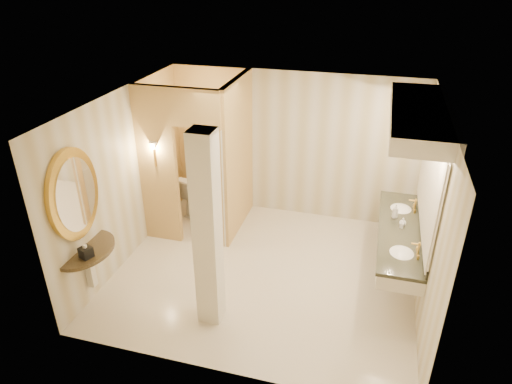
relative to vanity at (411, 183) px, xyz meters
The scene contains 16 objects.
floor 2.59m from the vanity, 168.57° to the right, with size 4.50×4.50×0.00m, color beige.
ceiling 2.29m from the vanity, 168.57° to the right, with size 4.50×4.50×0.00m, color white.
wall_back 2.56m from the vanity, 141.05° to the left, with size 4.50×0.02×2.70m, color beige.
wall_front 3.12m from the vanity, 129.51° to the right, with size 4.50×0.02×2.70m, color beige.
wall_left 4.26m from the vanity, behind, with size 0.02×4.00×2.70m, color beige.
wall_right 0.56m from the vanity, 55.91° to the right, with size 0.02×4.00×2.70m, color beige.
toilet_closet 3.15m from the vanity, 169.51° to the left, with size 1.50×1.55×2.70m.
wall_sconce 3.91m from the vanity, behind, with size 0.14×0.14×0.42m.
vanity is the anchor object (origin of this frame).
console_shelf 4.52m from the vanity, 158.46° to the right, with size 0.97×0.97×1.93m.
pillar 2.89m from the vanity, 147.61° to the right, with size 0.30×0.30×2.70m, color silver.
tissue_box 4.48m from the vanity, 155.75° to the right, with size 0.15×0.15×0.15m, color black.
toilet 4.04m from the vanity, 163.08° to the left, with size 0.44×0.78×0.79m, color white.
soap_bottle_a 0.70m from the vanity, 132.21° to the left, with size 0.05×0.05×0.12m, color beige.
soap_bottle_b 0.70m from the vanity, 97.97° to the left, with size 0.10×0.10×0.13m, color silver.
soap_bottle_c 0.71m from the vanity, 113.02° to the left, with size 0.09×0.09×0.24m, color #C6B28C.
Camera 1 is at (1.40, -5.60, 4.40)m, focal length 32.00 mm.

